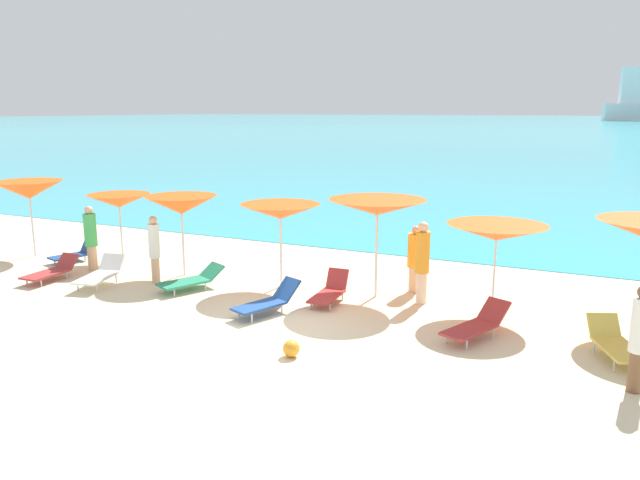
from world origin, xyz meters
TOP-DOWN VIEW (x-y plane):
  - ground_plane at (0.00, 10.00)m, footprint 50.00×100.00m
  - ocean_water at (0.00, 227.32)m, footprint 650.00×440.00m
  - umbrella_0 at (-9.68, 2.64)m, footprint 2.07×2.07m
  - umbrella_1 at (-6.75, 3.26)m, footprint 1.87×1.87m
  - umbrella_2 at (-4.17, 2.80)m, footprint 2.02×2.02m
  - umbrella_3 at (-1.26, 2.95)m, footprint 2.13×2.13m
  - umbrella_4 at (1.21, 3.14)m, footprint 2.51×2.51m
  - umbrella_5 at (3.95, 3.02)m, footprint 2.16×2.16m
  - lounge_chair_1 at (0.38, 2.29)m, footprint 0.60×1.47m
  - lounge_chair_2 at (-8.02, 2.63)m, footprint 0.89×1.37m
  - lounge_chair_3 at (-5.47, 1.09)m, footprint 0.99×1.70m
  - lounge_chair_5 at (-3.15, 1.77)m, footprint 1.25×1.74m
  - lounge_chair_6 at (6.36, 1.47)m, footprint 1.11×1.59m
  - lounge_chair_7 at (3.91, 1.44)m, footprint 1.15×1.77m
  - lounge_chair_8 at (-7.01, 0.91)m, footprint 0.62×1.54m
  - lounge_chair_9 at (-0.50, 0.96)m, footprint 1.07×1.69m
  - beachgoer_0 at (-4.35, 1.86)m, footprint 0.28×0.28m
  - beachgoer_1 at (6.63, 0.18)m, footprint 0.29×0.29m
  - beachgoer_2 at (-6.77, 2.11)m, footprint 0.34×0.34m
  - beachgoer_3 at (1.93, 3.92)m, footprint 0.38×0.38m
  - beachgoer_4 at (2.33, 3.11)m, footprint 0.32×0.32m
  - beach_ball at (1.04, -0.90)m, footprint 0.31×0.31m

SIDE VIEW (x-z plane):
  - ground_plane at x=0.00m, z-range -0.30..0.00m
  - ocean_water at x=0.00m, z-range 0.00..0.02m
  - beach_ball at x=1.04m, z-range 0.00..0.31m
  - lounge_chair_2 at x=-8.02m, z-range -0.07..0.58m
  - lounge_chair_8 at x=-7.01m, z-range -0.03..0.54m
  - lounge_chair_5 at x=-3.15m, z-range -0.02..0.53m
  - lounge_chair_1 at x=0.38m, z-range -0.07..0.60m
  - lounge_chair_7 at x=3.91m, z-range -0.02..0.61m
  - lounge_chair_6 at x=6.36m, z-range -0.02..0.63m
  - lounge_chair_9 at x=-0.50m, z-range -0.03..0.65m
  - lounge_chair_3 at x=-5.47m, z-range -0.02..0.64m
  - beachgoer_3 at x=1.93m, z-range 0.03..1.69m
  - beachgoer_1 at x=6.63m, z-range 0.07..1.83m
  - beachgoer_0 at x=-4.35m, z-range 0.07..1.83m
  - beachgoer_2 at x=-6.77m, z-range 0.06..1.87m
  - beachgoer_4 at x=2.33m, z-range 0.07..1.99m
  - umbrella_1 at x=-6.75m, z-range 0.80..2.80m
  - umbrella_5 at x=3.95m, z-range 0.82..2.83m
  - umbrella_2 at x=-4.17m, z-range 0.83..3.00m
  - umbrella_3 at x=-1.26m, z-range 0.87..2.98m
  - umbrella_0 at x=-9.68m, z-range 0.88..3.18m
  - umbrella_4 at x=1.21m, z-range 0.99..3.35m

